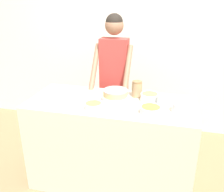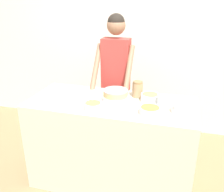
{
  "view_description": "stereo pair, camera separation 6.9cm",
  "coord_description": "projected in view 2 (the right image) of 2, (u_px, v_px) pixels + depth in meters",
  "views": [
    {
      "loc": [
        0.55,
        -1.83,
        1.91
      ],
      "look_at": [
        0.02,
        0.32,
        1.02
      ],
      "focal_mm": 40.0,
      "sensor_mm": 36.0,
      "label": 1
    },
    {
      "loc": [
        0.62,
        -1.81,
        1.91
      ],
      "look_at": [
        0.02,
        0.32,
        1.02
      ],
      "focal_mm": 40.0,
      "sensor_mm": 36.0,
      "label": 2
    }
  ],
  "objects": [
    {
      "name": "counter",
      "position": [
        111.0,
        143.0,
        2.62
      ],
      "size": [
        1.64,
        0.71,
        0.95
      ],
      "color": "beige",
      "rests_on": "ground_plane"
    },
    {
      "name": "stoneware_jar",
      "position": [
        138.0,
        89.0,
        2.53
      ],
      "size": [
        0.1,
        0.1,
        0.17
      ],
      "color": "#9E7F5B",
      "rests_on": "counter"
    },
    {
      "name": "frosting_bowl_yellow",
      "position": [
        150.0,
        98.0,
        2.43
      ],
      "size": [
        0.18,
        0.18,
        0.08
      ],
      "color": "white",
      "rests_on": "counter"
    },
    {
      "name": "frosting_bowl_white",
      "position": [
        180.0,
        108.0,
        2.2
      ],
      "size": [
        0.15,
        0.15,
        0.08
      ],
      "color": "silver",
      "rests_on": "counter"
    },
    {
      "name": "cake",
      "position": [
        116.0,
        96.0,
        2.42
      ],
      "size": [
        0.29,
        0.29,
        0.13
      ],
      "color": "silver",
      "rests_on": "counter"
    },
    {
      "name": "ceramic_plate",
      "position": [
        54.0,
        103.0,
        2.41
      ],
      "size": [
        0.27,
        0.27,
        0.01
      ],
      "color": "silver",
      "rests_on": "counter"
    },
    {
      "name": "wall_back",
      "position": [
        138.0,
        42.0,
        3.55
      ],
      "size": [
        10.0,
        0.05,
        2.6
      ],
      "color": "silver",
      "rests_on": "ground_plane"
    },
    {
      "name": "drinking_glass",
      "position": [
        161.0,
        101.0,
        2.31
      ],
      "size": [
        0.06,
        0.06,
        0.12
      ],
      "color": "silver",
      "rests_on": "counter"
    },
    {
      "name": "person_baker",
      "position": [
        116.0,
        70.0,
        2.95
      ],
      "size": [
        0.44,
        0.47,
        1.74
      ],
      "color": "#2D2D38",
      "rests_on": "ground_plane"
    },
    {
      "name": "frosting_bowl_olive",
      "position": [
        93.0,
        105.0,
        2.28
      ],
      "size": [
        0.17,
        0.17,
        0.14
      ],
      "color": "silver",
      "rests_on": "counter"
    },
    {
      "name": "frosting_bowl_orange",
      "position": [
        150.0,
        110.0,
        2.19
      ],
      "size": [
        0.19,
        0.19,
        0.06
      ],
      "color": "silver",
      "rests_on": "counter"
    }
  ]
}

